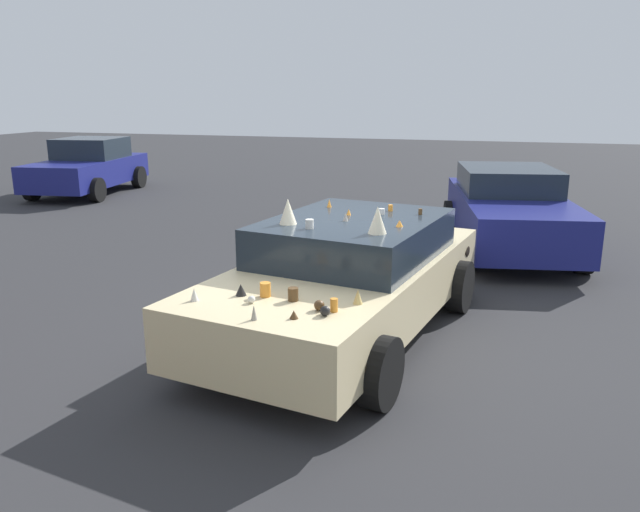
# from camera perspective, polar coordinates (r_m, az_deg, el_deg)

# --- Properties ---
(ground_plane) EXTENTS (60.00, 60.00, 0.00)m
(ground_plane) POSITION_cam_1_polar(r_m,az_deg,el_deg) (6.99, 2.37, -7.33)
(ground_plane) COLOR #2D2D30
(art_car_decorated) EXTENTS (4.62, 2.63, 1.57)m
(art_car_decorated) POSITION_cam_1_polar(r_m,az_deg,el_deg) (6.80, 2.59, -1.86)
(art_car_decorated) COLOR beige
(art_car_decorated) RESTS_ON ground
(parked_sedan_behind_left) EXTENTS (4.56, 2.51, 1.38)m
(parked_sedan_behind_left) POSITION_cam_1_polar(r_m,az_deg,el_deg) (11.11, 17.07, 4.14)
(parked_sedan_behind_left) COLOR navy
(parked_sedan_behind_left) RESTS_ON ground
(parked_sedan_far_right) EXTENTS (4.15, 2.39, 1.46)m
(parked_sedan_far_right) POSITION_cam_1_polar(r_m,az_deg,el_deg) (17.83, -20.61, 7.70)
(parked_sedan_far_right) COLOR navy
(parked_sedan_far_right) RESTS_ON ground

